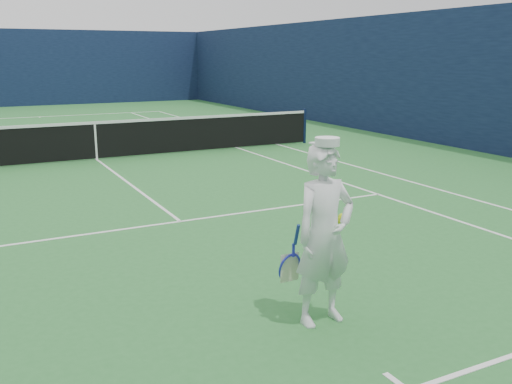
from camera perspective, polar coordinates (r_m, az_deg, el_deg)
ground at (r=15.54m, az=-15.62°, el=3.12°), size 80.00×80.00×0.00m
court_markings at (r=15.54m, az=-15.62°, el=3.14°), size 11.03×23.83×0.01m
windscreen_fence at (r=15.32m, az=-16.10°, el=10.49°), size 20.12×36.12×4.00m
tennis_net at (r=15.45m, az=-15.75°, el=5.14°), size 12.88×0.09×1.07m
tennis_player at (r=5.75m, az=6.85°, el=-4.28°), size 0.79×0.48×1.92m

